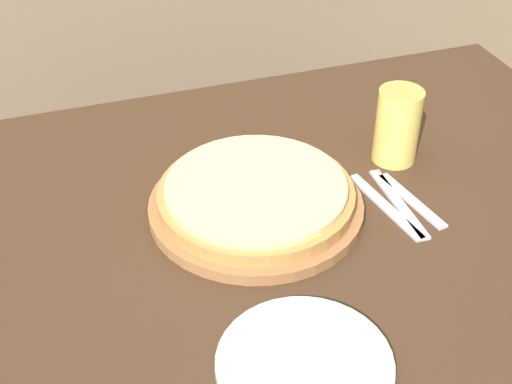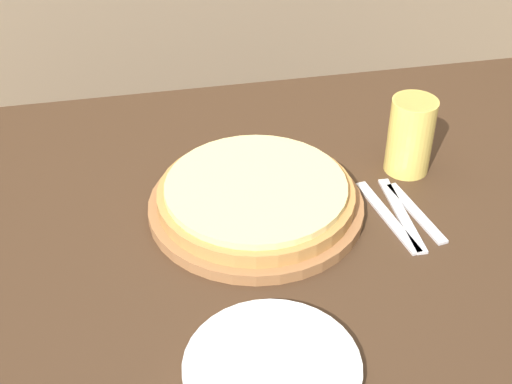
{
  "view_description": "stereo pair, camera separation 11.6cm",
  "coord_description": "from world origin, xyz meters",
  "px_view_note": "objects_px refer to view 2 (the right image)",
  "views": [
    {
      "loc": [
        -0.25,
        -0.85,
        1.45
      ],
      "look_at": [
        0.05,
        0.03,
        0.74
      ],
      "focal_mm": 50.0,
      "sensor_mm": 36.0,
      "label": 1
    },
    {
      "loc": [
        -0.14,
        -0.88,
        1.45
      ],
      "look_at": [
        0.05,
        0.03,
        0.74
      ],
      "focal_mm": 50.0,
      "sensor_mm": 36.0,
      "label": 2
    }
  ],
  "objects_px": {
    "pizza_on_board": "(256,199)",
    "spoon": "(416,213)",
    "beer_glass": "(411,133)",
    "dinner_plate": "(271,369)",
    "dinner_knife": "(402,214)",
    "fork": "(387,216)"
  },
  "relations": [
    {
      "from": "beer_glass",
      "to": "spoon",
      "type": "relative_size",
      "value": 0.84
    },
    {
      "from": "dinner_plate",
      "to": "spoon",
      "type": "distance_m",
      "value": 0.41
    },
    {
      "from": "pizza_on_board",
      "to": "beer_glass",
      "type": "relative_size",
      "value": 2.55
    },
    {
      "from": "dinner_plate",
      "to": "fork",
      "type": "distance_m",
      "value": 0.38
    },
    {
      "from": "spoon",
      "to": "pizza_on_board",
      "type": "bearing_deg",
      "value": 167.09
    },
    {
      "from": "beer_glass",
      "to": "spoon",
      "type": "height_order",
      "value": "beer_glass"
    },
    {
      "from": "pizza_on_board",
      "to": "beer_glass",
      "type": "height_order",
      "value": "beer_glass"
    },
    {
      "from": "pizza_on_board",
      "to": "fork",
      "type": "height_order",
      "value": "pizza_on_board"
    },
    {
      "from": "fork",
      "to": "dinner_plate",
      "type": "bearing_deg",
      "value": -133.0
    },
    {
      "from": "spoon",
      "to": "beer_glass",
      "type": "bearing_deg",
      "value": 76.46
    },
    {
      "from": "beer_glass",
      "to": "dinner_plate",
      "type": "relative_size",
      "value": 0.6
    },
    {
      "from": "fork",
      "to": "spoon",
      "type": "bearing_deg",
      "value": 0.0
    },
    {
      "from": "dinner_plate",
      "to": "dinner_knife",
      "type": "height_order",
      "value": "dinner_plate"
    },
    {
      "from": "pizza_on_board",
      "to": "fork",
      "type": "xyz_separation_m",
      "value": [
        0.21,
        -0.06,
        -0.02
      ]
    },
    {
      "from": "fork",
      "to": "dinner_knife",
      "type": "bearing_deg",
      "value": 0.0
    },
    {
      "from": "beer_glass",
      "to": "spoon",
      "type": "xyz_separation_m",
      "value": [
        -0.03,
        -0.13,
        -0.07
      ]
    },
    {
      "from": "dinner_plate",
      "to": "dinner_knife",
      "type": "xyz_separation_m",
      "value": [
        0.28,
        0.27,
        -0.01
      ]
    },
    {
      "from": "dinner_plate",
      "to": "dinner_knife",
      "type": "relative_size",
      "value": 1.18
    },
    {
      "from": "dinner_knife",
      "to": "spoon",
      "type": "distance_m",
      "value": 0.03
    },
    {
      "from": "beer_glass",
      "to": "dinner_plate",
      "type": "xyz_separation_m",
      "value": [
        -0.34,
        -0.4,
        -0.07
      ]
    },
    {
      "from": "dinner_plate",
      "to": "spoon",
      "type": "bearing_deg",
      "value": 41.9
    },
    {
      "from": "pizza_on_board",
      "to": "spoon",
      "type": "bearing_deg",
      "value": -12.91
    }
  ]
}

